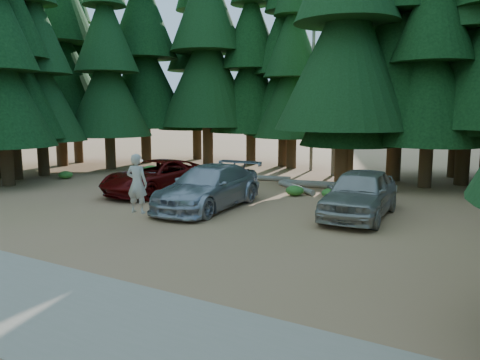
{
  "coord_description": "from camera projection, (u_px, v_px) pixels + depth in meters",
  "views": [
    {
      "loc": [
        9.99,
        -12.32,
        3.95
      ],
      "look_at": [
        1.06,
        3.0,
        1.25
      ],
      "focal_mm": 35.0,
      "sensor_mm": 36.0,
      "label": 1
    }
  ],
  "objects": [
    {
      "name": "log_left",
      "position": [
        256.0,
        178.0,
        26.19
      ],
      "size": [
        3.91,
        1.16,
        0.28
      ],
      "primitive_type": "cylinder",
      "rotation": [
        0.0,
        1.57,
        0.23
      ],
      "color": "slate",
      "rests_on": "ground"
    },
    {
      "name": "ground",
      "position": [
        170.0,
        225.0,
        16.09
      ],
      "size": [
        160.0,
        160.0,
        0.0
      ],
      "primitive_type": "plane",
      "color": "#A27844",
      "rests_on": "ground"
    },
    {
      "name": "shrub_center_left",
      "position": [
        201.0,
        176.0,
        25.19
      ],
      "size": [
        1.27,
        1.27,
        0.7
      ],
      "primitive_type": "ellipsoid",
      "color": "#206A1F",
      "rests_on": "ground"
    },
    {
      "name": "shrub_edge_west",
      "position": [
        66.0,
        175.0,
        26.72
      ],
      "size": [
        0.8,
        0.8,
        0.44
      ],
      "primitive_type": "ellipsoid",
      "color": "#206A1F",
      "rests_on": "ground"
    },
    {
      "name": "snag_back",
      "position": [
        313.0,
        92.0,
        29.6
      ],
      "size": [
        0.2,
        0.2,
        10.0
      ],
      "primitive_type": "cylinder",
      "color": "slate",
      "rests_on": "ground"
    },
    {
      "name": "forest_belt_west",
      "position": [
        4.0,
        177.0,
        27.23
      ],
      "size": [
        6.0,
        22.0,
        22.0
      ],
      "primitive_type": null,
      "color": "black",
      "rests_on": "ground"
    },
    {
      "name": "frisbee_player",
      "position": [
        137.0,
        183.0,
        15.01
      ],
      "size": [
        0.79,
        0.61,
        1.94
      ],
      "rotation": [
        0.0,
        0.0,
        3.36
      ],
      "color": "beige",
      "rests_on": "ground"
    },
    {
      "name": "shrub_center_right",
      "position": [
        295.0,
        191.0,
        21.5
      ],
      "size": [
        0.84,
        0.84,
        0.46
      ],
      "primitive_type": "ellipsoid",
      "color": "#206A1F",
      "rests_on": "ground"
    },
    {
      "name": "forest_belt_north",
      "position": [
        323.0,
        173.0,
        28.9
      ],
      "size": [
        36.0,
        7.0,
        22.0
      ],
      "primitive_type": null,
      "color": "black",
      "rests_on": "ground"
    },
    {
      "name": "red_pickup",
      "position": [
        157.0,
        177.0,
        22.02
      ],
      "size": [
        3.08,
        5.87,
        1.58
      ],
      "primitive_type": "imported",
      "rotation": [
        0.0,
        0.0,
        -0.08
      ],
      "color": "#5C0807",
      "rests_on": "ground"
    },
    {
      "name": "shrub_far_left",
      "position": [
        151.0,
        170.0,
        28.32
      ],
      "size": [
        1.03,
        1.03,
        0.57
      ],
      "primitive_type": "ellipsoid",
      "color": "#206A1F",
      "rests_on": "ground"
    },
    {
      "name": "log_mid",
      "position": [
        296.0,
        188.0,
        22.89
      ],
      "size": [
        2.79,
        2.29,
        0.28
      ],
      "primitive_type": "cylinder",
      "rotation": [
        0.0,
        1.57,
        -0.67
      ],
      "color": "slate",
      "rests_on": "ground"
    },
    {
      "name": "shrub_far_right",
      "position": [
        358.0,
        190.0,
        21.18
      ],
      "size": [
        1.07,
        1.07,
        0.59
      ],
      "primitive_type": "ellipsoid",
      "color": "#206A1F",
      "rests_on": "ground"
    },
    {
      "name": "snag_front",
      "position": [
        336.0,
        73.0,
        27.18
      ],
      "size": [
        0.24,
        0.24,
        12.0
      ],
      "primitive_type": "cylinder",
      "color": "slate",
      "rests_on": "ground"
    },
    {
      "name": "log_right",
      "position": [
        338.0,
        186.0,
        23.25
      ],
      "size": [
        5.6,
        1.31,
        0.36
      ],
      "primitive_type": "cylinder",
      "rotation": [
        0.0,
        1.57,
        0.17
      ],
      "color": "slate",
      "rests_on": "ground"
    },
    {
      "name": "silver_minivan_center",
      "position": [
        209.0,
        187.0,
        18.74
      ],
      "size": [
        2.66,
        5.97,
        1.7
      ],
      "primitive_type": "imported",
      "rotation": [
        0.0,
        0.0,
        0.05
      ],
      "color": "#A6A8AE",
      "rests_on": "ground"
    },
    {
      "name": "shrub_left",
      "position": [
        208.0,
        175.0,
        26.34
      ],
      "size": [
        0.87,
        0.87,
        0.48
      ],
      "primitive_type": "ellipsoid",
      "color": "#206A1F",
      "rests_on": "ground"
    },
    {
      "name": "mountain_peak",
      "position": [
        444.0,
        64.0,
        90.83
      ],
      "size": [
        48.0,
        50.0,
        28.0
      ],
      "color": "gray",
      "rests_on": "ground"
    },
    {
      "name": "silver_minivan_right",
      "position": [
        360.0,
        193.0,
        17.17
      ],
      "size": [
        2.39,
        5.33,
        1.78
      ],
      "primitive_type": "imported",
      "rotation": [
        0.0,
        0.0,
        0.05
      ],
      "color": "#A7A194",
      "rests_on": "ground"
    },
    {
      "name": "shrub_right",
      "position": [
        330.0,
        193.0,
        20.95
      ],
      "size": [
        0.79,
        0.79,
        0.43
      ],
      "primitive_type": "ellipsoid",
      "color": "#206A1F",
      "rests_on": "ground"
    }
  ]
}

